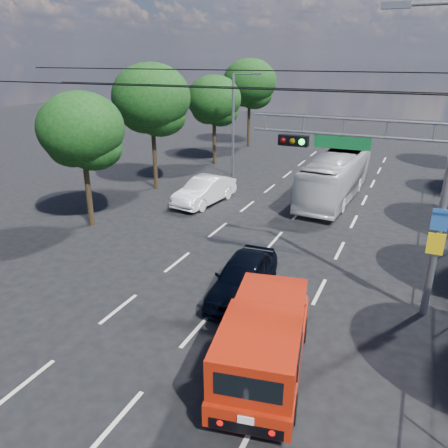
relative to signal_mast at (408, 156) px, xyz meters
The scene contains 13 objects.
ground 10.92m from the signal_mast, 123.48° to the right, with size 120.00×120.00×0.00m, color black.
lane_markings 9.56m from the signal_mast, 131.33° to the left, with size 6.12×38.00×0.01m.
signal_mast is the anchor object (origin of this frame).
streetlight_left 18.24m from the signal_mast, 129.66° to the left, with size 2.09×0.22×7.08m.
utility_wires 5.71m from the signal_mast, behind, with size 22.00×5.04×0.74m.
tree_left_b 14.62m from the signal_mast, behind, with size 4.08×4.08×6.63m.
tree_left_c 17.57m from the signal_mast, 149.06° to the left, with size 4.80×4.80×7.80m.
tree_left_d 22.48m from the signal_mast, 130.73° to the left, with size 4.20×4.20×6.83m.
tree_left_e 29.12m from the signal_mast, 120.71° to the left, with size 4.92×4.92×7.99m.
red_pickup 7.03m from the signal_mast, 118.29° to the right, with size 2.89×5.69×2.03m.
navy_hatchback 6.68m from the signal_mast, 163.63° to the right, with size 1.76×4.37×1.49m, color black.
white_bus 13.02m from the signal_mast, 109.05° to the left, with size 2.31×9.86×2.75m, color silver.
white_van 13.89m from the signal_mast, 145.10° to the left, with size 1.61×4.63×1.52m, color white.
Camera 1 is at (5.61, -6.25, 8.07)m, focal length 35.00 mm.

